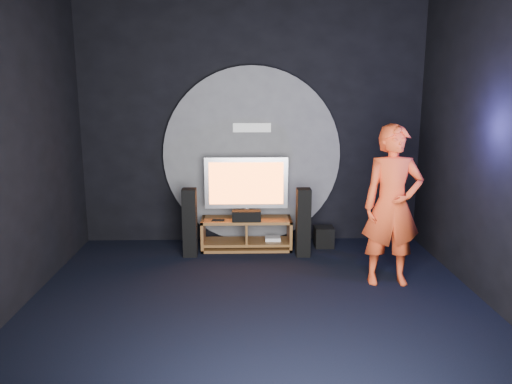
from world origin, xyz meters
TOP-DOWN VIEW (x-y plane):
  - floor at (0.00, 0.00)m, footprint 5.00×5.00m
  - back_wall at (0.00, 2.50)m, footprint 5.00×0.04m
  - front_wall at (0.00, -2.50)m, footprint 5.00×0.04m
  - right_wall at (2.50, 0.00)m, footprint 0.04×5.00m
  - wall_disc_panel at (0.00, 2.44)m, footprint 2.60×0.11m
  - media_console at (-0.08, 2.05)m, footprint 1.29×0.45m
  - tv at (-0.09, 2.12)m, footprint 1.19×0.22m
  - center_speaker at (-0.09, 1.90)m, footprint 0.40×0.15m
  - remote at (-0.49, 1.93)m, footprint 0.18×0.05m
  - tower_speaker_left at (-0.87, 1.77)m, footprint 0.19×0.21m
  - tower_speaker_right at (0.69, 1.73)m, footprint 0.19×0.21m
  - subwoofer at (1.05, 2.11)m, footprint 0.27×0.27m
  - player at (1.60, 0.73)m, footprint 0.70×0.46m

SIDE VIEW (x-z plane):
  - floor at x=0.00m, z-range 0.00..0.00m
  - subwoofer at x=1.05m, z-range 0.00..0.30m
  - media_console at x=-0.08m, z-range -0.03..0.42m
  - remote at x=-0.49m, z-range 0.45..0.47m
  - tower_speaker_left at x=-0.87m, z-range 0.00..0.95m
  - tower_speaker_right at x=0.69m, z-range 0.00..0.95m
  - center_speaker at x=-0.09m, z-range 0.45..0.60m
  - tv at x=-0.09m, z-range 0.49..1.36m
  - player at x=1.60m, z-range 0.00..1.89m
  - wall_disc_panel at x=0.00m, z-range 0.00..2.60m
  - back_wall at x=0.00m, z-range 0.00..3.50m
  - front_wall at x=0.00m, z-range 0.00..3.50m
  - right_wall at x=2.50m, z-range 0.00..3.50m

